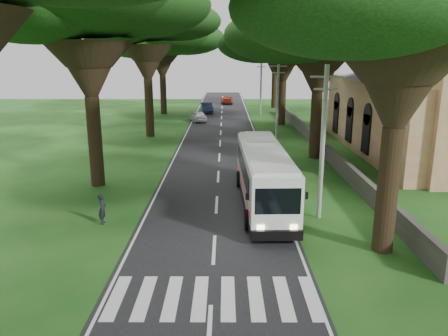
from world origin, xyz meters
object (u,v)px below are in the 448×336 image
at_px(pole_near, 323,141).
at_px(church, 429,97).
at_px(pedestrian, 102,209).
at_px(pole_mid, 278,101).
at_px(pole_far, 261,86).
at_px(distant_car_b, 207,108).
at_px(coach_bus, 263,174).
at_px(distant_car_a, 198,116).
at_px(distant_car_c, 227,100).

bearing_deg(pole_near, church, 51.50).
height_order(pole_near, pedestrian, pole_near).
bearing_deg(pole_mid, pole_far, 90.00).
relative_size(pole_near, pedestrian, 5.02).
xyz_separation_m(church, pole_near, (-12.36, -15.55, -0.73)).
bearing_deg(distant_car_b, church, -61.36).
distance_m(church, pole_near, 19.88).
bearing_deg(pedestrian, pole_near, -88.72).
xyz_separation_m(coach_bus, distant_car_a, (-5.70, 32.06, -1.08)).
relative_size(distant_car_b, distant_car_c, 0.97).
bearing_deg(pole_near, coach_bus, 142.02).
relative_size(pole_near, coach_bus, 0.70).
xyz_separation_m(coach_bus, pedestrian, (-8.51, -3.05, -1.00)).
relative_size(pole_near, distant_car_b, 1.76).
bearing_deg(pole_near, distant_car_a, 103.94).
bearing_deg(distant_car_a, distant_car_c, -117.28).
bearing_deg(church, distant_car_b, 125.99).
height_order(church, pole_mid, church).
distance_m(coach_bus, distant_car_c, 53.39).
bearing_deg(pole_far, distant_car_a, -145.89).
distance_m(pole_near, pedestrian, 11.84).
xyz_separation_m(church, pedestrian, (-23.68, -16.41, -4.11)).
height_order(distant_car_b, distant_car_c, distant_car_b).
distance_m(church, pedestrian, 29.10).
bearing_deg(pole_mid, distant_car_a, 120.83).
bearing_deg(distant_car_c, distant_car_a, 77.99).
bearing_deg(distant_car_b, distant_car_c, 68.58).
height_order(pole_mid, distant_car_b, pole_mid).
distance_m(pole_mid, distant_car_c, 36.01).
bearing_deg(church, pole_near, -128.50).
distance_m(pole_mid, pole_far, 20.00).
xyz_separation_m(pole_mid, distant_car_c, (-4.70, 35.53, -3.47)).
height_order(pole_near, pole_far, same).
bearing_deg(pole_mid, church, -19.81).
bearing_deg(pole_near, pole_far, 90.00).
bearing_deg(pole_near, distant_car_b, 100.18).
distance_m(pole_mid, coach_bus, 18.19).
relative_size(coach_bus, distant_car_c, 2.42).
distance_m(pole_far, pedestrian, 42.53).
distance_m(pole_near, pole_mid, 20.00).
distance_m(distant_car_a, distant_car_c, 21.63).
relative_size(distant_car_a, distant_car_c, 0.86).
bearing_deg(church, pole_mid, 160.19).
distance_m(coach_bus, distant_car_b, 41.40).
xyz_separation_m(distant_car_c, pedestrian, (-6.61, -56.39, 0.08)).
xyz_separation_m(distant_car_b, pedestrian, (-3.54, -44.14, 0.02)).
distance_m(coach_bus, distant_car_a, 32.58).
height_order(church, distant_car_b, church).
distance_m(distant_car_a, distant_car_b, 9.06).
height_order(coach_bus, pedestrian, coach_bus).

